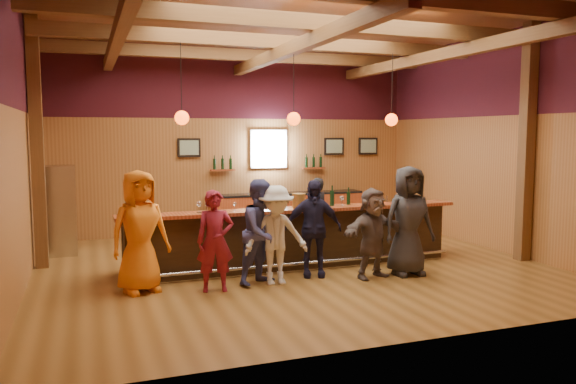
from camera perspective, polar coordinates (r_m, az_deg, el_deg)
name	(u,v)px	position (r m, az deg, el deg)	size (l,w,h in m)	color
room	(293,90)	(10.22, 0.47, 10.31)	(9.04, 9.00, 4.52)	brown
bar_counter	(292,237)	(10.46, 0.37, -4.59)	(6.30, 1.07, 1.11)	black
back_bar_cabinet	(287,211)	(14.18, -0.14, -1.98)	(4.00, 0.52, 0.95)	maroon
window	(269,149)	(14.14, -1.99, 4.39)	(0.95, 0.09, 0.95)	silver
framed_pictures	(301,147)	(14.42, 1.31, 4.63)	(5.35, 0.05, 0.45)	black
wine_shelves	(269,166)	(14.09, -1.90, 2.64)	(3.00, 0.18, 0.30)	maroon
pendant_lights	(294,118)	(10.14, 0.58, 7.48)	(4.24, 0.24, 1.37)	black
stainless_fridge	(58,210)	(12.21, -22.34, -1.72)	(0.70, 0.70, 1.80)	silver
customer_orange	(140,231)	(8.90, -14.83, -3.90)	(0.92, 0.60, 1.89)	orange
customer_redvest	(215,241)	(8.76, -7.41, -4.95)	(0.58, 0.38, 1.58)	maroon
customer_denim	(262,232)	(9.11, -2.64, -4.05)	(0.83, 0.65, 1.71)	#414683
customer_white	(276,235)	(9.08, -1.23, -4.40)	(1.04, 0.60, 1.61)	silver
customer_navy	(313,228)	(9.59, 2.54, -3.69)	(0.98, 0.41, 1.66)	#1A1932
customer_brown	(373,233)	(9.59, 8.61, -4.14)	(1.43, 0.45, 1.54)	#574945
customer_dark	(408,221)	(9.88, 12.14, -2.87)	(0.92, 0.60, 1.89)	#29282B
bartender	(316,214)	(11.82, 2.88, -2.21)	(0.55, 0.36, 1.52)	black
ice_bucket	(299,201)	(10.05, 1.12, -0.89)	(0.24, 0.24, 0.26)	brown
bottle_a	(332,198)	(10.37, 4.50, -0.59)	(0.08, 0.08, 0.38)	black
bottle_b	(349,198)	(10.60, 6.17, -0.59)	(0.07, 0.07, 0.32)	black
glass_a	(134,208)	(9.49, -15.34, -1.59)	(0.07, 0.07, 0.16)	silver
glass_b	(199,205)	(9.56, -9.03, -1.26)	(0.09, 0.09, 0.19)	silver
glass_c	(207,204)	(9.54, -8.21, -1.26)	(0.09, 0.09, 0.20)	silver
glass_d	(235,204)	(9.69, -5.43, -1.27)	(0.07, 0.07, 0.16)	silver
glass_e	(271,202)	(9.86, -1.73, -1.06)	(0.08, 0.08, 0.17)	silver
glass_f	(342,199)	(10.37, 5.50, -0.68)	(0.08, 0.08, 0.19)	silver
glass_g	(367,197)	(10.68, 8.05, -0.52)	(0.08, 0.08, 0.19)	silver
glass_h	(398,196)	(11.01, 11.09, -0.37)	(0.08, 0.08, 0.19)	silver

